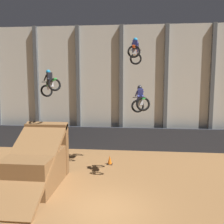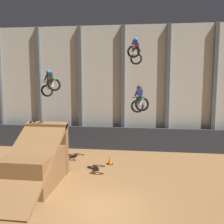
% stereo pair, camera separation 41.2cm
% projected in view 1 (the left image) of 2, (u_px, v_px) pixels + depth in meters
% --- Properties ---
extents(ground_plane, '(60.00, 60.00, 0.00)m').
position_uv_depth(ground_plane, '(105.00, 210.00, 11.07)').
color(ground_plane, olive).
extents(arena_back_wall, '(32.00, 0.40, 9.48)m').
position_uv_depth(arena_back_wall, '(121.00, 88.00, 20.32)').
color(arena_back_wall, beige).
rests_on(arena_back_wall, ground_plane).
extents(lower_barrier, '(31.36, 0.20, 1.76)m').
position_uv_depth(lower_barrier, '(120.00, 139.00, 20.05)').
color(lower_barrier, '#2D333D').
rests_on(lower_barrier, ground_plane).
extents(dirt_ramp, '(2.42, 5.60, 3.10)m').
position_uv_depth(dirt_ramp, '(37.00, 164.00, 13.68)').
color(dirt_ramp, brown).
rests_on(dirt_ramp, ground_plane).
extents(rider_bike_left_air, '(1.60, 1.75, 1.62)m').
position_uv_depth(rider_bike_left_air, '(50.00, 84.00, 14.79)').
color(rider_bike_left_air, black).
extents(rider_bike_center_air, '(0.83, 1.75, 1.59)m').
position_uv_depth(rider_bike_center_air, '(135.00, 51.00, 15.25)').
color(rider_bike_center_air, black).
extents(rider_bike_right_air, '(1.04, 1.78, 1.57)m').
position_uv_depth(rider_bike_right_air, '(140.00, 101.00, 14.03)').
color(rider_bike_right_air, black).
extents(traffic_cone_near_ramp, '(0.36, 0.36, 0.58)m').
position_uv_depth(traffic_cone_near_ramp, '(110.00, 160.00, 16.82)').
color(traffic_cone_near_ramp, black).
rests_on(traffic_cone_near_ramp, ground_plane).
extents(hay_bale_trackside, '(0.89, 1.06, 0.57)m').
position_uv_depth(hay_bale_trackside, '(5.00, 172.00, 14.69)').
color(hay_bale_trackside, '#CCB751').
rests_on(hay_bale_trackside, ground_plane).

